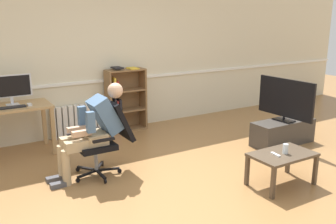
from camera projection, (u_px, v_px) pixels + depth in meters
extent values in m
plane|color=olive|center=(192.00, 182.00, 4.72)|extent=(18.00, 18.00, 0.00)
cube|color=beige|center=(108.00, 55.00, 6.57)|extent=(12.00, 0.10, 2.70)
cube|color=white|center=(110.00, 80.00, 6.63)|extent=(12.00, 0.03, 0.05)
cube|color=tan|center=(53.00, 131.00, 5.56)|extent=(0.06, 0.06, 0.72)
cube|color=tan|center=(44.00, 122.00, 6.03)|extent=(0.06, 0.06, 0.72)
cube|color=tan|center=(10.00, 107.00, 5.44)|extent=(1.13, 0.65, 0.04)
cube|color=silver|center=(13.00, 104.00, 5.50)|extent=(0.18, 0.14, 0.01)
cube|color=silver|center=(12.00, 100.00, 5.51)|extent=(0.04, 0.02, 0.10)
cube|color=silver|center=(10.00, 86.00, 5.45)|extent=(0.59, 0.02, 0.33)
cube|color=black|center=(11.00, 86.00, 5.44)|extent=(0.55, 0.00, 0.30)
cube|color=black|center=(11.00, 107.00, 5.31)|extent=(0.40, 0.12, 0.02)
cube|color=white|center=(30.00, 105.00, 5.45)|extent=(0.06, 0.10, 0.03)
cube|color=brown|center=(108.00, 102.00, 6.52)|extent=(0.03, 0.28, 1.12)
cube|color=brown|center=(143.00, 98.00, 6.86)|extent=(0.03, 0.28, 1.12)
cube|color=brown|center=(123.00, 99.00, 6.81)|extent=(0.68, 0.02, 1.12)
cube|color=brown|center=(127.00, 129.00, 6.83)|extent=(0.65, 0.28, 0.03)
cube|color=brown|center=(126.00, 110.00, 6.74)|extent=(0.65, 0.28, 0.03)
cube|color=brown|center=(126.00, 90.00, 6.65)|extent=(0.65, 0.28, 0.03)
cube|color=brown|center=(125.00, 70.00, 6.55)|extent=(0.65, 0.28, 0.03)
cube|color=red|center=(112.00, 125.00, 6.66)|extent=(0.03, 0.19, 0.20)
cube|color=black|center=(111.00, 106.00, 6.58)|extent=(0.05, 0.19, 0.18)
cube|color=#89428E|center=(110.00, 87.00, 6.49)|extent=(0.04, 0.19, 0.15)
cube|color=#89428E|center=(115.00, 124.00, 6.68)|extent=(0.03, 0.19, 0.24)
cube|color=black|center=(114.00, 105.00, 6.59)|extent=(0.03, 0.19, 0.23)
cube|color=gold|center=(113.00, 84.00, 6.49)|extent=(0.04, 0.19, 0.24)
cube|color=#89428E|center=(118.00, 125.00, 6.71)|extent=(0.03, 0.19, 0.18)
cube|color=red|center=(116.00, 105.00, 6.63)|extent=(0.03, 0.19, 0.18)
cube|color=red|center=(116.00, 86.00, 6.54)|extent=(0.04, 0.19, 0.17)
cube|color=orange|center=(120.00, 125.00, 6.74)|extent=(0.04, 0.19, 0.18)
cube|color=black|center=(119.00, 105.00, 6.62)|extent=(0.04, 0.19, 0.21)
cube|color=gold|center=(133.00, 68.00, 6.58)|extent=(0.16, 0.22, 0.02)
cube|color=black|center=(117.00, 68.00, 6.47)|extent=(0.16, 0.22, 0.02)
cube|color=white|center=(53.00, 124.00, 6.22)|extent=(0.08, 0.08, 0.55)
cube|color=white|center=(59.00, 123.00, 6.27)|extent=(0.08, 0.08, 0.55)
cube|color=white|center=(65.00, 122.00, 6.32)|extent=(0.08, 0.08, 0.55)
cube|color=white|center=(71.00, 122.00, 6.37)|extent=(0.08, 0.08, 0.55)
cube|color=white|center=(77.00, 121.00, 6.42)|extent=(0.08, 0.08, 0.55)
cube|color=white|center=(83.00, 120.00, 6.47)|extent=(0.08, 0.08, 0.55)
cube|color=white|center=(88.00, 119.00, 6.52)|extent=(0.08, 0.08, 0.55)
cube|color=white|center=(94.00, 118.00, 6.57)|extent=(0.08, 0.08, 0.55)
cube|color=white|center=(99.00, 117.00, 6.62)|extent=(0.08, 0.08, 0.55)
cube|color=black|center=(101.00, 174.00, 4.77)|extent=(0.04, 0.30, 0.02)
cylinder|color=black|center=(105.00, 181.00, 4.66)|extent=(0.02, 0.06, 0.06)
cube|color=black|center=(108.00, 169.00, 4.93)|extent=(0.30, 0.13, 0.02)
cylinder|color=black|center=(120.00, 171.00, 4.97)|extent=(0.06, 0.04, 0.06)
cube|color=black|center=(100.00, 166.00, 5.04)|extent=(0.21, 0.26, 0.02)
cylinder|color=black|center=(102.00, 164.00, 5.20)|extent=(0.05, 0.06, 0.06)
cube|color=black|center=(87.00, 168.00, 4.96)|extent=(0.21, 0.26, 0.02)
cylinder|color=black|center=(78.00, 169.00, 5.02)|extent=(0.05, 0.06, 0.06)
cube|color=black|center=(87.00, 174.00, 4.79)|extent=(0.30, 0.13, 0.02)
cylinder|color=black|center=(78.00, 180.00, 4.69)|extent=(0.06, 0.04, 0.06)
cylinder|color=gray|center=(96.00, 159.00, 4.86)|extent=(0.05, 0.05, 0.30)
cube|color=black|center=(95.00, 145.00, 4.81)|extent=(0.46, 0.46, 0.07)
cube|color=black|center=(119.00, 120.00, 4.91)|extent=(0.28, 0.44, 0.54)
cube|color=black|center=(89.00, 129.00, 5.00)|extent=(0.28, 0.04, 0.03)
cube|color=black|center=(104.00, 140.00, 4.57)|extent=(0.28, 0.04, 0.03)
cube|color=tan|center=(95.00, 138.00, 4.79)|extent=(0.26, 0.34, 0.14)
cube|color=#476689|center=(105.00, 115.00, 4.79)|extent=(0.40, 0.34, 0.52)
sphere|color=#D6A884|center=(115.00, 91.00, 4.79)|extent=(0.20, 0.20, 0.20)
cube|color=black|center=(73.00, 134.00, 4.62)|extent=(0.15, 0.04, 0.02)
cube|color=tan|center=(77.00, 141.00, 4.77)|extent=(0.42, 0.13, 0.13)
cylinder|color=tan|center=(62.00, 163.00, 4.73)|extent=(0.10, 0.10, 0.46)
cube|color=#4C4C51|center=(55.00, 179.00, 4.73)|extent=(0.22, 0.09, 0.06)
cube|color=tan|center=(82.00, 145.00, 4.61)|extent=(0.42, 0.13, 0.13)
cylinder|color=tan|center=(66.00, 168.00, 4.57)|extent=(0.10, 0.10, 0.46)
cube|color=#4C4C51|center=(59.00, 185.00, 4.57)|extent=(0.22, 0.09, 0.06)
cube|color=#476689|center=(82.00, 116.00, 4.80)|extent=(0.10, 0.08, 0.26)
cube|color=#D6A884|center=(77.00, 129.00, 4.73)|extent=(0.24, 0.07, 0.07)
cube|color=#476689|center=(91.00, 122.00, 4.54)|extent=(0.10, 0.08, 0.26)
cube|color=#D6A884|center=(82.00, 133.00, 4.58)|extent=(0.24, 0.07, 0.07)
cube|color=#3D3833|center=(283.00, 132.00, 6.06)|extent=(1.09, 0.40, 0.39)
cube|color=black|center=(284.00, 120.00, 6.01)|extent=(0.22, 0.33, 0.02)
cylinder|color=black|center=(284.00, 118.00, 6.00)|extent=(0.04, 0.04, 0.05)
cube|color=black|center=(285.00, 98.00, 5.91)|extent=(0.10, 1.04, 0.61)
cube|color=#B7D1F9|center=(286.00, 98.00, 5.92)|extent=(0.06, 0.98, 0.56)
cube|color=#4C3D2D|center=(273.00, 183.00, 4.23)|extent=(0.04, 0.04, 0.38)
cube|color=#4C3D2D|center=(315.00, 170.00, 4.60)|extent=(0.04, 0.04, 0.38)
cube|color=#4C3D2D|center=(288.00, 159.00, 4.95)|extent=(0.04, 0.04, 0.38)
cube|color=#4C3D2D|center=(247.00, 170.00, 4.59)|extent=(0.04, 0.04, 0.38)
cube|color=#4C3D2D|center=(283.00, 155.00, 4.54)|extent=(0.79, 0.49, 0.03)
cylinder|color=silver|center=(285.00, 149.00, 4.52)|extent=(0.06, 0.06, 0.12)
cube|color=white|center=(275.00, 154.00, 4.47)|extent=(0.06, 0.15, 0.02)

